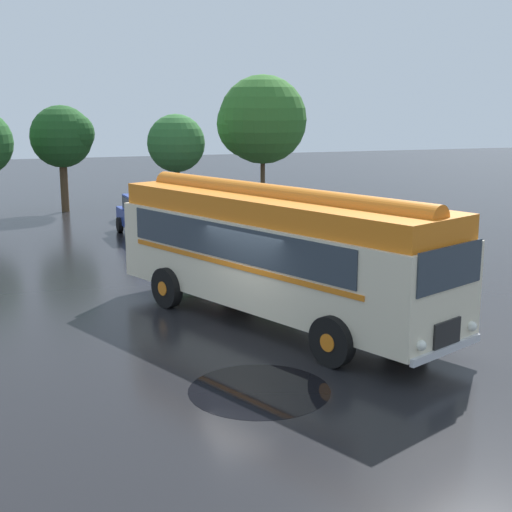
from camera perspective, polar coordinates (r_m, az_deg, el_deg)
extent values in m
plane|color=black|center=(17.32, -0.06, -6.18)|extent=(120.00, 120.00, 0.00)
cube|color=beige|center=(17.83, 1.56, -0.33)|extent=(6.23, 10.18, 2.10)
cube|color=orange|center=(17.59, 1.58, 3.91)|extent=(5.96, 9.92, 0.56)
cylinder|color=orange|center=(17.56, 1.59, 4.75)|extent=(4.28, 8.97, 0.60)
cube|color=#2D3842|center=(18.80, 3.74, 2.07)|extent=(3.17, 7.37, 0.84)
cube|color=#2D3842|center=(17.11, -2.20, 1.09)|extent=(3.17, 7.37, 0.84)
cube|color=orange|center=(18.83, 3.93, 0.41)|extent=(3.25, 7.55, 0.12)
cube|color=orange|center=(17.15, -1.96, -0.73)|extent=(3.25, 7.55, 0.12)
cube|color=#2D3842|center=(14.56, 15.30, -0.89)|extent=(2.04, 0.90, 0.88)
cube|color=black|center=(14.91, 15.02, -6.03)|extent=(0.85, 0.41, 0.56)
cube|color=silver|center=(15.01, 15.02, -7.25)|extent=(2.22, 1.02, 0.16)
sphere|color=white|center=(15.65, 16.86, -5.40)|extent=(0.22, 0.22, 0.22)
sphere|color=white|center=(14.20, 13.05, -6.97)|extent=(0.22, 0.22, 0.22)
cylinder|color=black|center=(17.07, 11.96, -4.80)|extent=(0.69, 1.12, 1.10)
cylinder|color=orange|center=(17.07, 11.96, -4.80)|extent=(0.45, 0.48, 0.39)
cylinder|color=black|center=(15.13, 6.09, -6.81)|extent=(0.69, 1.12, 1.10)
cylinder|color=orange|center=(15.13, 6.09, -6.81)|extent=(0.45, 0.48, 0.39)
cylinder|color=black|center=(21.01, -1.33, -1.35)|extent=(0.69, 1.12, 1.10)
cylinder|color=orange|center=(21.01, -1.33, -1.35)|extent=(0.45, 0.48, 0.39)
cylinder|color=black|center=(19.47, -7.15, -2.53)|extent=(0.69, 1.12, 1.10)
cylinder|color=orange|center=(19.47, -7.15, -2.53)|extent=(0.45, 0.48, 0.39)
cube|color=navy|center=(30.21, -8.73, 2.88)|extent=(1.98, 4.30, 0.70)
cube|color=navy|center=(30.26, -8.84, 4.17)|extent=(1.64, 2.28, 0.64)
cube|color=#2D3842|center=(30.45, -7.45, 4.26)|extent=(0.15, 1.93, 0.50)
cube|color=#2D3842|center=(30.09, -10.24, 4.08)|extent=(0.15, 1.93, 0.50)
cylinder|color=black|center=(29.26, -6.41, 1.95)|extent=(0.24, 0.65, 0.64)
cylinder|color=black|center=(28.82, -9.77, 1.70)|extent=(0.24, 0.65, 0.64)
cylinder|color=black|center=(31.73, -7.74, 2.71)|extent=(0.24, 0.65, 0.64)
cylinder|color=black|center=(31.33, -10.85, 2.48)|extent=(0.24, 0.65, 0.64)
cube|color=maroon|center=(30.26, -3.32, 3.01)|extent=(2.17, 4.37, 0.70)
cube|color=maroon|center=(30.29, -3.45, 4.30)|extent=(1.74, 2.34, 0.64)
cube|color=#2D3842|center=(30.58, -2.13, 4.39)|extent=(0.25, 1.92, 0.50)
cube|color=#2D3842|center=(30.02, -4.79, 4.21)|extent=(0.25, 1.92, 0.50)
cylinder|color=black|center=(29.48, -0.77, 2.10)|extent=(0.27, 0.66, 0.64)
cylinder|color=black|center=(28.80, -3.96, 1.83)|extent=(0.27, 0.66, 0.64)
cylinder|color=black|center=(31.83, -2.73, 2.83)|extent=(0.27, 0.66, 0.64)
cylinder|color=black|center=(31.20, -5.72, 2.60)|extent=(0.27, 0.66, 0.64)
cylinder|color=#4C3823|center=(37.85, -15.09, 5.44)|extent=(0.39, 0.39, 2.65)
sphere|color=#1E4C1E|center=(37.66, -15.30, 9.21)|extent=(3.12, 3.12, 3.12)
sphere|color=#1E4C1E|center=(37.36, -14.38, 9.47)|extent=(2.10, 2.10, 2.10)
cylinder|color=#4C3823|center=(37.38, -6.33, 5.47)|extent=(0.33, 0.33, 2.34)
sphere|color=#2D662D|center=(37.19, -6.41, 8.96)|extent=(2.97, 2.97, 2.97)
sphere|color=#2D662D|center=(36.92, -6.79, 9.52)|extent=(1.84, 1.84, 1.84)
cylinder|color=#4C3823|center=(39.26, 0.54, 6.20)|extent=(0.25, 0.25, 2.81)
sphere|color=#336B28|center=(39.06, 0.55, 10.86)|extent=(4.76, 4.76, 4.76)
sphere|color=#336B28|center=(39.04, -0.36, 10.53)|extent=(3.76, 3.76, 3.76)
cylinder|color=black|center=(14.03, 0.27, -10.67)|extent=(2.77, 2.77, 0.01)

